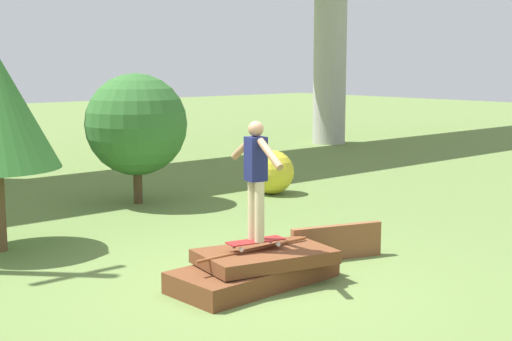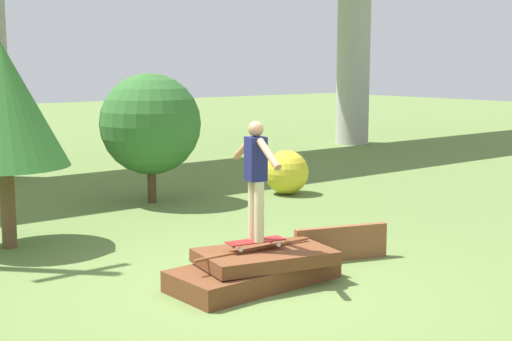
% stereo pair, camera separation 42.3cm
% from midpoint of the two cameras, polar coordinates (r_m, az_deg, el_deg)
% --- Properties ---
extents(ground_plane, '(80.00, 80.00, 0.00)m').
position_cam_midpoint_polar(ground_plane, '(8.95, -1.52, -9.09)').
color(ground_plane, olive).
extents(scrap_pile, '(2.14, 1.21, 0.47)m').
position_cam_midpoint_polar(scrap_pile, '(8.91, -1.23, -7.84)').
color(scrap_pile, brown).
rests_on(scrap_pile, ground_plane).
extents(scrap_plank_loose, '(1.34, 0.53, 0.49)m').
position_cam_midpoint_polar(scrap_plank_loose, '(10.01, 5.27, -5.75)').
color(scrap_plank_loose, brown).
rests_on(scrap_plank_loose, ground_plane).
extents(skateboard, '(0.78, 0.36, 0.09)m').
position_cam_midpoint_polar(skateboard, '(8.82, -1.38, -5.70)').
color(skateboard, maroon).
rests_on(skateboard, scrap_pile).
extents(skater, '(0.31, 1.15, 1.47)m').
position_cam_midpoint_polar(skater, '(8.65, -1.40, -0.19)').
color(skater, '#C6B78E').
rests_on(skater, skateboard).
extents(tree_behind_left, '(1.96, 1.96, 2.53)m').
position_cam_midpoint_polar(tree_behind_left, '(13.93, -10.41, 3.63)').
color(tree_behind_left, '#4C3823').
rests_on(tree_behind_left, ground_plane).
extents(bush_yellow_flowering, '(0.92, 0.92, 0.92)m').
position_cam_midpoint_polar(bush_yellow_flowering, '(14.86, 0.48, -0.13)').
color(bush_yellow_flowering, gold).
rests_on(bush_yellow_flowering, ground_plane).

